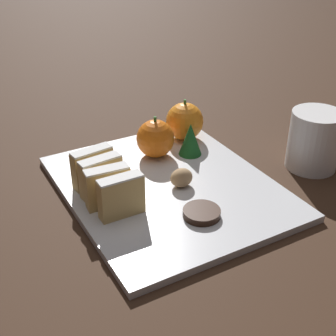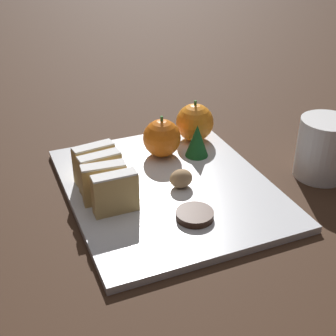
{
  "view_description": "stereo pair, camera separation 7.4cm",
  "coord_description": "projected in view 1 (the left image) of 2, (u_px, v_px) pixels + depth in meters",
  "views": [
    {
      "loc": [
        -0.31,
        -0.56,
        0.41
      ],
      "look_at": [
        0.0,
        0.0,
        0.04
      ],
      "focal_mm": 50.0,
      "sensor_mm": 36.0,
      "label": 1
    },
    {
      "loc": [
        -0.25,
        -0.59,
        0.41
      ],
      "look_at": [
        0.0,
        0.0,
        0.04
      ],
      "focal_mm": 50.0,
      "sensor_mm": 36.0,
      "label": 2
    }
  ],
  "objects": [
    {
      "name": "chocolate_cookie",
      "position": [
        202.0,
        213.0,
        0.68
      ],
      "size": [
        0.06,
        0.06,
        0.01
      ],
      "color": "black",
      "rests_on": "serving_platter"
    },
    {
      "name": "stollen_slice_front",
      "position": [
        121.0,
        196.0,
        0.67
      ],
      "size": [
        0.07,
        0.02,
        0.06
      ],
      "color": "tan",
      "rests_on": "serving_platter"
    },
    {
      "name": "walnut",
      "position": [
        181.0,
        178.0,
        0.74
      ],
      "size": [
        0.04,
        0.03,
        0.03
      ],
      "color": "tan",
      "rests_on": "serving_platter"
    },
    {
      "name": "coffee_mug",
      "position": [
        315.0,
        140.0,
        0.8
      ],
      "size": [
        0.12,
        0.09,
        0.1
      ],
      "color": "white",
      "rests_on": "ground_plane"
    },
    {
      "name": "stollen_slice_third",
      "position": [
        101.0,
        176.0,
        0.71
      ],
      "size": [
        0.07,
        0.03,
        0.06
      ],
      "color": "tan",
      "rests_on": "serving_platter"
    },
    {
      "name": "evergreen_sprig",
      "position": [
        190.0,
        139.0,
        0.83
      ],
      "size": [
        0.04,
        0.04,
        0.06
      ],
      "color": "#195623",
      "rests_on": "serving_platter"
    },
    {
      "name": "stollen_slice_fourth",
      "position": [
        93.0,
        167.0,
        0.74
      ],
      "size": [
        0.07,
        0.03,
        0.06
      ],
      "color": "tan",
      "rests_on": "serving_platter"
    },
    {
      "name": "orange_far",
      "position": [
        185.0,
        121.0,
        0.88
      ],
      "size": [
        0.07,
        0.07,
        0.08
      ],
      "color": "orange",
      "rests_on": "serving_platter"
    },
    {
      "name": "serving_platter",
      "position": [
        168.0,
        187.0,
        0.76
      ],
      "size": [
        0.31,
        0.38,
        0.01
      ],
      "color": "silver",
      "rests_on": "ground_plane"
    },
    {
      "name": "orange_near",
      "position": [
        155.0,
        139.0,
        0.82
      ],
      "size": [
        0.07,
        0.07,
        0.08
      ],
      "color": "orange",
      "rests_on": "serving_platter"
    },
    {
      "name": "ground_plane",
      "position": [
        168.0,
        190.0,
        0.76
      ],
      "size": [
        6.0,
        6.0,
        0.0
      ],
      "primitive_type": "plane",
      "color": "#382316"
    },
    {
      "name": "stollen_slice_second",
      "position": [
        108.0,
        187.0,
        0.69
      ],
      "size": [
        0.07,
        0.03,
        0.06
      ],
      "color": "tan",
      "rests_on": "serving_platter"
    }
  ]
}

